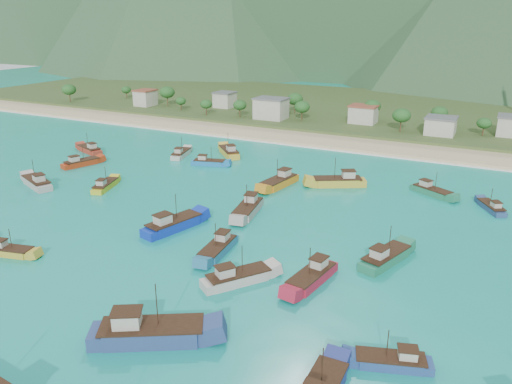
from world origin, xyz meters
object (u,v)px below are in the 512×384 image
at_px(boat_26, 312,278).
at_px(boat_31, 209,163).
at_px(boat_0, 37,183).
at_px(boat_5, 90,150).
at_px(boat_21, 392,362).
at_px(boat_12, 248,209).
at_px(boat_1, 105,186).
at_px(boat_15, 385,258).
at_px(boat_10, 432,192).
at_px(boat_30, 181,154).
at_px(boat_14, 279,182).
at_px(boat_27, 150,333).
at_px(boat_9, 218,249).
at_px(boat_13, 338,182).
at_px(boat_22, 9,252).
at_px(boat_11, 229,152).
at_px(boat_29, 81,163).
at_px(boat_4, 237,278).
at_px(boat_6, 173,225).
at_px(boat_25, 491,208).

bearing_deg(boat_26, boat_31, -35.96).
xyz_separation_m(boat_0, boat_5, (-11.88, 28.71, -0.11)).
bearing_deg(boat_21, boat_12, 28.56).
height_order(boat_1, boat_21, boat_1).
bearing_deg(boat_15, boat_1, -168.84).
distance_m(boat_10, boat_12, 41.90).
distance_m(boat_0, boat_5, 31.08).
bearing_deg(boat_10, boat_12, -17.66).
relative_size(boat_21, boat_30, 0.89).
xyz_separation_m(boat_1, boat_14, (34.69, 19.67, 0.29)).
distance_m(boat_12, boat_27, 43.07).
height_order(boat_21, boat_30, boat_30).
distance_m(boat_9, boat_13, 43.17).
height_order(boat_0, boat_26, boat_0).
bearing_deg(boat_22, boat_14, 141.18).
relative_size(boat_15, boat_26, 1.04).
relative_size(boat_22, boat_30, 0.88).
xyz_separation_m(boat_11, boat_27, (34.50, -79.20, 0.26)).
distance_m(boat_14, boat_29, 54.17).
bearing_deg(boat_27, boat_4, 140.92).
distance_m(boat_5, boat_6, 64.92).
height_order(boat_21, boat_29, boat_29).
bearing_deg(boat_12, boat_10, -148.09).
xyz_separation_m(boat_21, boat_31, (-61.28, 59.52, 0.05)).
distance_m(boat_15, boat_22, 61.31).
height_order(boat_4, boat_30, boat_4).
relative_size(boat_26, boat_30, 1.10).
distance_m(boat_0, boat_13, 69.82).
bearing_deg(boat_21, boat_10, -13.71).
relative_size(boat_21, boat_22, 1.01).
bearing_deg(boat_13, boat_4, 151.96).
relative_size(boat_10, boat_15, 0.86).
distance_m(boat_1, boat_11, 39.71).
bearing_deg(boat_15, boat_26, -108.64).
xyz_separation_m(boat_10, boat_25, (12.26, -4.41, -0.16)).
xyz_separation_m(boat_0, boat_4, (62.91, -17.93, -0.07)).
xyz_separation_m(boat_9, boat_26, (17.36, -2.10, 0.06)).
height_order(boat_0, boat_9, boat_0).
distance_m(boat_0, boat_27, 69.70).
bearing_deg(boat_1, boat_25, -0.12).
height_order(boat_5, boat_15, boat_15).
height_order(boat_25, boat_26, boat_26).
relative_size(boat_11, boat_29, 1.01).
distance_m(boat_1, boat_27, 60.91).
bearing_deg(boat_13, boat_31, 59.20).
height_order(boat_5, boat_30, boat_5).
height_order(boat_25, boat_31, boat_31).
distance_m(boat_6, boat_30, 51.68).
height_order(boat_9, boat_26, boat_26).
bearing_deg(boat_30, boat_21, -56.18).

